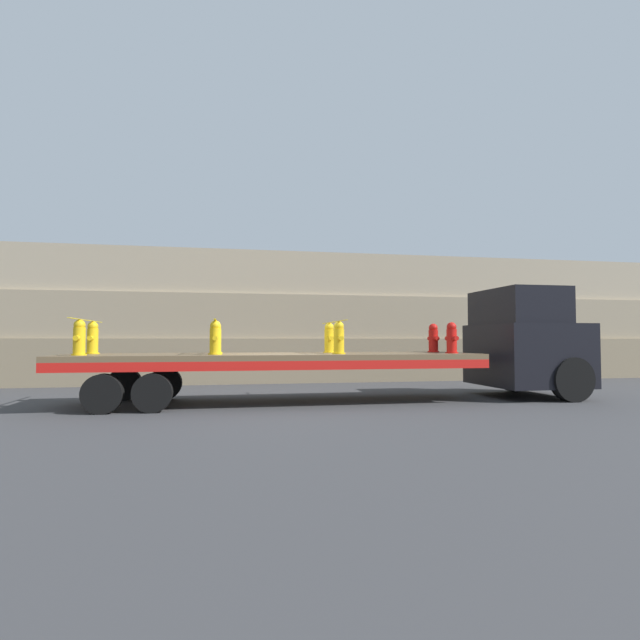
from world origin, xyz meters
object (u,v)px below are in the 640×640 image
(truck_cab, at_px, (528,343))
(fire_hydrant_yellow_near_0, at_px, (79,338))
(fire_hydrant_yellow_far_0, at_px, (93,338))
(fire_hydrant_red_far_3, at_px, (433,338))
(flatbed_trailer, at_px, (251,362))
(fire_hydrant_yellow_near_1, at_px, (215,338))
(fire_hydrant_red_near_3, at_px, (452,338))
(fire_hydrant_yellow_near_2, at_px, (339,338))
(fire_hydrant_yellow_far_2, at_px, (329,338))
(fire_hydrant_yellow_far_1, at_px, (216,338))

(truck_cab, height_order, fire_hydrant_yellow_near_0, truck_cab)
(fire_hydrant_yellow_far_0, relative_size, fire_hydrant_red_far_3, 1.00)
(flatbed_trailer, height_order, fire_hydrant_red_far_3, fire_hydrant_red_far_3)
(fire_hydrant_yellow_near_1, bearing_deg, fire_hydrant_yellow_far_0, 158.93)
(fire_hydrant_yellow_far_0, relative_size, fire_hydrant_red_near_3, 1.00)
(fire_hydrant_yellow_near_0, xyz_separation_m, fire_hydrant_yellow_near_2, (5.70, 0.00, 0.00))
(fire_hydrant_yellow_near_2, relative_size, fire_hydrant_red_far_3, 1.00)
(fire_hydrant_yellow_near_0, relative_size, fire_hydrant_yellow_far_2, 1.00)
(fire_hydrant_yellow_near_1, distance_m, fire_hydrant_red_far_3, 5.81)
(fire_hydrant_yellow_far_0, relative_size, fire_hydrant_yellow_near_1, 1.00)
(flatbed_trailer, distance_m, fire_hydrant_yellow_near_2, 2.17)
(fire_hydrant_yellow_near_2, bearing_deg, truck_cab, 5.94)
(fire_hydrant_yellow_far_0, bearing_deg, fire_hydrant_red_far_3, 0.00)
(truck_cab, xyz_separation_m, flatbed_trailer, (-7.30, 0.00, -0.44))
(fire_hydrant_red_far_3, bearing_deg, flatbed_trailer, -173.57)
(flatbed_trailer, xyz_separation_m, fire_hydrant_yellow_far_1, (-0.83, 0.55, 0.58))
(fire_hydrant_yellow_far_1, bearing_deg, flatbed_trailer, -33.51)
(flatbed_trailer, bearing_deg, fire_hydrant_red_far_3, 6.43)
(fire_hydrant_yellow_far_2, bearing_deg, fire_hydrant_yellow_near_0, -169.10)
(fire_hydrant_yellow_far_2, bearing_deg, flatbed_trailer, -164.80)
(truck_cab, distance_m, fire_hydrant_yellow_far_0, 11.00)
(fire_hydrant_red_near_3, bearing_deg, fire_hydrant_yellow_near_2, 180.00)
(fire_hydrant_yellow_far_0, distance_m, fire_hydrant_yellow_far_1, 2.85)
(flatbed_trailer, relative_size, fire_hydrant_red_near_3, 12.71)
(fire_hydrant_yellow_far_0, distance_m, fire_hydrant_yellow_far_2, 5.70)
(fire_hydrant_yellow_near_0, distance_m, fire_hydrant_yellow_far_2, 5.81)
(fire_hydrant_yellow_near_0, height_order, fire_hydrant_yellow_far_2, same)
(fire_hydrant_yellow_near_1, height_order, fire_hydrant_red_far_3, same)
(fire_hydrant_yellow_far_0, height_order, fire_hydrant_red_far_3, same)
(flatbed_trailer, distance_m, fire_hydrant_red_far_3, 4.94)
(fire_hydrant_yellow_near_1, bearing_deg, fire_hydrant_yellow_near_2, 0.00)
(fire_hydrant_yellow_near_2, bearing_deg, fire_hydrant_yellow_far_0, 169.10)
(flatbed_trailer, relative_size, fire_hydrant_yellow_far_2, 12.71)
(fire_hydrant_yellow_near_1, xyz_separation_m, fire_hydrant_red_near_3, (5.70, 0.00, 0.00))
(fire_hydrant_yellow_far_1, bearing_deg, fire_hydrant_yellow_near_2, -21.07)
(fire_hydrant_yellow_near_0, bearing_deg, fire_hydrant_red_near_3, 0.00)
(flatbed_trailer, height_order, fire_hydrant_red_near_3, fire_hydrant_red_near_3)
(fire_hydrant_yellow_far_2, distance_m, fire_hydrant_red_far_3, 2.85)
(fire_hydrant_yellow_far_1, height_order, fire_hydrant_yellow_far_2, same)
(fire_hydrant_yellow_far_1, bearing_deg, fire_hydrant_yellow_near_1, -90.00)
(fire_hydrant_yellow_near_2, height_order, fire_hydrant_red_near_3, same)
(fire_hydrant_yellow_near_2, bearing_deg, fire_hydrant_red_far_3, 21.07)
(fire_hydrant_yellow_near_2, relative_size, fire_hydrant_red_near_3, 1.00)
(flatbed_trailer, distance_m, fire_hydrant_yellow_near_1, 1.15)
(fire_hydrant_red_near_3, xyz_separation_m, fire_hydrant_red_far_3, (0.00, 1.10, 0.00))
(truck_cab, bearing_deg, fire_hydrant_yellow_near_0, -177.14)
(fire_hydrant_yellow_near_0, bearing_deg, fire_hydrant_yellow_far_0, 90.00)
(truck_cab, relative_size, fire_hydrant_yellow_far_1, 3.69)
(flatbed_trailer, bearing_deg, fire_hydrant_yellow_near_1, -146.49)
(flatbed_trailer, xyz_separation_m, fire_hydrant_yellow_far_0, (-3.68, 0.55, 0.58))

